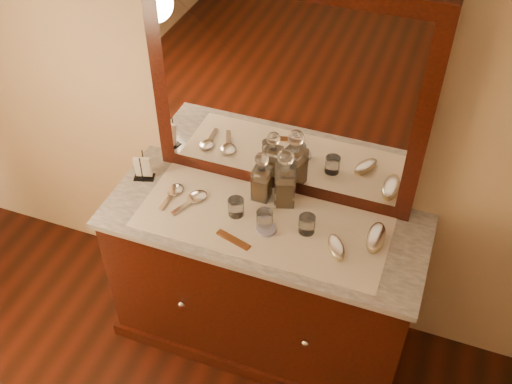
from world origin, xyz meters
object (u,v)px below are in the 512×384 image
decanter_left (262,181)px  hand_mirror_outer (174,192)px  pin_dish (266,229)px  dresser_cabinet (263,282)px  napkin_rack (143,168)px  hand_mirror_inner (195,199)px  mirror_frame (285,94)px  brush_far (376,238)px  comb (233,240)px  decanter_right (285,183)px  brush_near (336,248)px

decanter_left → hand_mirror_outer: bearing=-163.1°
pin_dish → hand_mirror_outer: 0.48m
dresser_cabinet → hand_mirror_outer: 0.63m
napkin_rack → hand_mirror_inner: napkin_rack is taller
pin_dish → hand_mirror_outer: hand_mirror_outer is taller
mirror_frame → decanter_left: (-0.06, -0.12, -0.40)m
dresser_cabinet → napkin_rack: size_ratio=9.80×
mirror_frame → brush_far: (0.49, -0.21, -0.47)m
mirror_frame → napkin_rack: size_ratio=8.40×
mirror_frame → hand_mirror_inner: 0.64m
pin_dish → hand_mirror_inner: hand_mirror_inner is taller
hand_mirror_outer → comb: bearing=-25.7°
pin_dish → hand_mirror_inner: bearing=169.9°
dresser_cabinet → decanter_right: 0.58m
brush_far → hand_mirror_outer: brush_far is taller
pin_dish → brush_far: 0.47m
napkin_rack → decanter_left: (0.57, 0.06, 0.04)m
mirror_frame → hand_mirror_inner: mirror_frame is taller
decanter_right → pin_dish: bearing=-94.5°
brush_near → brush_far: bearing=37.4°
decanter_right → brush_near: bearing=-34.9°
comb → decanter_right: (0.13, 0.30, 0.11)m
pin_dish → decanter_left: bearing=115.5°
mirror_frame → decanter_right: 0.40m
decanter_left → pin_dish: bearing=-64.5°
decanter_left → hand_mirror_inner: bearing=-155.9°
dresser_cabinet → hand_mirror_outer: bearing=178.7°
brush_near → pin_dish: bearing=178.1°
decanter_left → hand_mirror_outer: 0.42m
hand_mirror_outer → hand_mirror_inner: hand_mirror_inner is taller
brush_near → comb: bearing=-167.4°
mirror_frame → hand_mirror_inner: bearing=-144.3°
napkin_rack → brush_far: (1.11, -0.03, -0.03)m
brush_far → hand_mirror_outer: (-0.93, -0.03, -0.02)m
dresser_cabinet → brush_near: bearing=-11.9°
brush_near → hand_mirror_inner: 0.69m
dresser_cabinet → decanter_right: size_ratio=4.69×
dresser_cabinet → comb: size_ratio=8.43×
pin_dish → hand_mirror_outer: size_ratio=0.46×
dresser_cabinet → napkin_rack: (-0.63, 0.06, 0.50)m
hand_mirror_inner → comb: bearing=-33.4°
mirror_frame → comb: size_ratio=7.22×
decanter_right → brush_far: bearing=-12.5°
napkin_rack → hand_mirror_outer: (0.18, -0.05, -0.05)m
mirror_frame → dresser_cabinet: bearing=-90.0°
pin_dish → hand_mirror_inner: 0.38m
hand_mirror_inner → brush_near: bearing=-6.4°
napkin_rack → decanter_right: (0.68, 0.07, 0.06)m
brush_far → pin_dish: bearing=-167.7°
mirror_frame → brush_near: mirror_frame is taller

